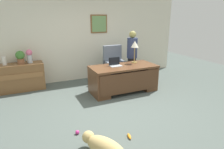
# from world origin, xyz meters

# --- Properties ---
(ground_plane) EXTENTS (12.00, 12.00, 0.00)m
(ground_plane) POSITION_xyz_m (0.00, 0.00, 0.00)
(ground_plane) COLOR #4C5651
(back_wall) EXTENTS (7.00, 0.16, 2.70)m
(back_wall) POSITION_xyz_m (0.00, 2.60, 1.35)
(back_wall) COLOR beige
(back_wall) RESTS_ON ground_plane
(desk) EXTENTS (1.81, 0.84, 0.73)m
(desk) POSITION_xyz_m (0.67, 0.94, 0.40)
(desk) COLOR brown
(desk) RESTS_ON ground_plane
(credenza) EXTENTS (1.21, 0.50, 0.77)m
(credenza) POSITION_xyz_m (-1.89, 2.25, 0.38)
(credenza) COLOR brown
(credenza) RESTS_ON ground_plane
(armchair) EXTENTS (0.60, 0.59, 1.14)m
(armchair) POSITION_xyz_m (0.81, 1.84, 0.50)
(armchair) COLOR slate
(armchair) RESTS_ON ground_plane
(person_standing) EXTENTS (0.32, 0.32, 1.60)m
(person_standing) POSITION_xyz_m (1.33, 1.64, 0.82)
(person_standing) COLOR #262323
(person_standing) RESTS_ON ground_plane
(dog_lying) EXTENTS (0.60, 0.82, 0.30)m
(dog_lying) POSITION_xyz_m (-0.84, -1.29, 0.15)
(dog_lying) COLOR tan
(dog_lying) RESTS_ON ground_plane
(laptop) EXTENTS (0.32, 0.22, 0.22)m
(laptop) POSITION_xyz_m (0.47, 1.06, 0.79)
(laptop) COLOR #B2B5BA
(laptop) RESTS_ON desk
(desk_lamp) EXTENTS (0.22, 0.22, 0.63)m
(desk_lamp) POSITION_xyz_m (1.13, 1.16, 1.23)
(desk_lamp) COLOR #9E8447
(desk_lamp) RESTS_ON desk
(vase_with_flowers) EXTENTS (0.17, 0.17, 0.38)m
(vase_with_flowers) POSITION_xyz_m (-1.62, 2.25, 0.98)
(vase_with_flowers) COLOR #B7BEC4
(vase_with_flowers) RESTS_ON credenza
(vase_empty) EXTENTS (0.11, 0.11, 0.23)m
(vase_empty) POSITION_xyz_m (-2.25, 2.25, 0.88)
(vase_empty) COLOR silver
(vase_empty) RESTS_ON credenza
(potted_plant) EXTENTS (0.24, 0.24, 0.36)m
(potted_plant) POSITION_xyz_m (-1.85, 2.25, 0.96)
(potted_plant) COLOR brown
(potted_plant) RESTS_ON credenza
(dog_toy_ball) EXTENTS (0.07, 0.07, 0.07)m
(dog_toy_ball) POSITION_xyz_m (-1.06, -0.56, 0.04)
(dog_toy_ball) COLOR #D8338C
(dog_toy_ball) RESTS_ON ground_plane
(dog_toy_plush) EXTENTS (0.09, 0.18, 0.05)m
(dog_toy_plush) POSITION_xyz_m (-0.26, -1.04, 0.03)
(dog_toy_plush) COLOR orange
(dog_toy_plush) RESTS_ON ground_plane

